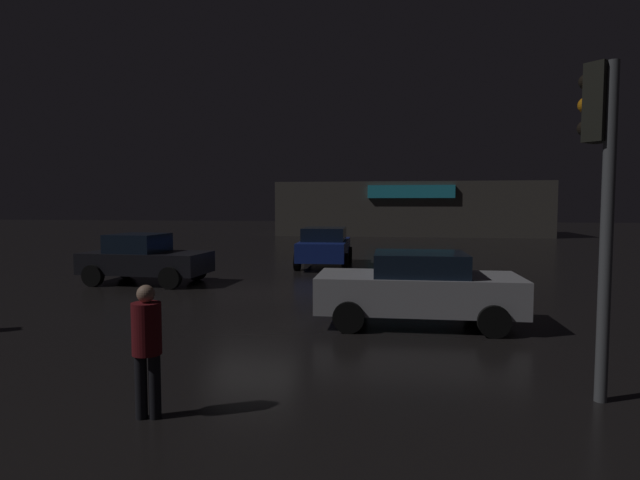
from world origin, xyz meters
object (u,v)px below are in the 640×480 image
(car_near, at_px, (418,288))
(traffic_signal_main, at_px, (601,166))
(car_crossing, at_px, (145,259))
(car_far, at_px, (325,246))
(store_building, at_px, (410,209))
(pedestrian, at_px, (147,342))

(car_near, bearing_deg, traffic_signal_main, -61.75)
(car_near, height_order, car_crossing, car_crossing)
(traffic_signal_main, distance_m, car_near, 4.92)
(car_crossing, bearing_deg, car_far, 46.30)
(car_crossing, bearing_deg, car_near, -27.96)
(store_building, relative_size, car_crossing, 5.31)
(store_building, height_order, pedestrian, store_building)
(store_building, height_order, car_far, store_building)
(traffic_signal_main, height_order, car_near, traffic_signal_main)
(store_building, height_order, car_crossing, store_building)
(pedestrian, bearing_deg, car_near, 58.05)
(traffic_signal_main, xyz_separation_m, car_far, (-5.42, 13.57, -2.17))
(car_crossing, xyz_separation_m, pedestrian, (5.06, -9.74, 0.13))
(store_building, relative_size, traffic_signal_main, 4.91)
(car_near, xyz_separation_m, pedestrian, (-3.30, -5.30, 0.14))
(car_crossing, distance_m, pedestrian, 10.97)
(car_far, relative_size, car_crossing, 1.13)
(traffic_signal_main, bearing_deg, car_crossing, 141.48)
(store_building, bearing_deg, car_near, -90.89)
(car_far, height_order, car_crossing, car_far)
(car_crossing, height_order, pedestrian, pedestrian)
(car_crossing, bearing_deg, store_building, 72.52)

